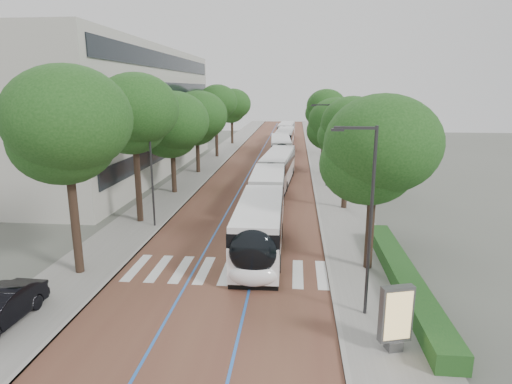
# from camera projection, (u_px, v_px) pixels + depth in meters

# --- Properties ---
(ground) EXTENTS (160.00, 160.00, 0.00)m
(ground) POSITION_uv_depth(u_px,v_px,m) (221.00, 279.00, 21.90)
(ground) COLOR #51544C
(ground) RESTS_ON ground
(road) EXTENTS (11.00, 140.00, 0.02)m
(road) POSITION_uv_depth(u_px,v_px,m) (269.00, 158.00, 60.62)
(road) COLOR brown
(road) RESTS_ON ground
(sidewalk_left) EXTENTS (4.00, 140.00, 0.12)m
(sidewalk_left) POSITION_uv_depth(u_px,v_px,m) (217.00, 157.00, 61.28)
(sidewalk_left) COLOR gray
(sidewalk_left) RESTS_ON ground
(sidewalk_right) EXTENTS (4.00, 140.00, 0.12)m
(sidewalk_right) POSITION_uv_depth(u_px,v_px,m) (322.00, 158.00, 59.93)
(sidewalk_right) COLOR gray
(sidewalk_right) RESTS_ON ground
(kerb_left) EXTENTS (0.20, 140.00, 0.14)m
(kerb_left) POSITION_uv_depth(u_px,v_px,m) (230.00, 157.00, 61.11)
(kerb_left) COLOR gray
(kerb_left) RESTS_ON ground
(kerb_right) EXTENTS (0.20, 140.00, 0.14)m
(kerb_right) POSITION_uv_depth(u_px,v_px,m) (309.00, 158.00, 60.10)
(kerb_right) COLOR gray
(kerb_right) RESTS_ON ground
(zebra_crossing) EXTENTS (10.55, 3.60, 0.01)m
(zebra_crossing) POSITION_uv_depth(u_px,v_px,m) (227.00, 271.00, 22.85)
(zebra_crossing) COLOR silver
(zebra_crossing) RESTS_ON ground
(lane_line_left) EXTENTS (0.12, 126.00, 0.01)m
(lane_line_left) POSITION_uv_depth(u_px,v_px,m) (258.00, 157.00, 60.76)
(lane_line_left) COLOR blue
(lane_line_left) RESTS_ON road
(lane_line_right) EXTENTS (0.12, 126.00, 0.01)m
(lane_line_right) POSITION_uv_depth(u_px,v_px,m) (280.00, 158.00, 60.47)
(lane_line_right) COLOR blue
(lane_line_right) RESTS_ON road
(office_building) EXTENTS (18.11, 40.00, 14.00)m
(office_building) POSITION_uv_depth(u_px,v_px,m) (94.00, 111.00, 49.11)
(office_building) COLOR #BBB8AD
(office_building) RESTS_ON ground
(hedge) EXTENTS (1.20, 14.00, 0.80)m
(hedge) POSITION_uv_depth(u_px,v_px,m) (403.00, 277.00, 20.96)
(hedge) COLOR #18471B
(hedge) RESTS_ON sidewalk_right
(streetlight_near) EXTENTS (1.82, 0.20, 8.00)m
(streetlight_near) POSITION_uv_depth(u_px,v_px,m) (367.00, 208.00, 17.27)
(streetlight_near) COLOR #2C2C2F
(streetlight_near) RESTS_ON sidewalk_right
(streetlight_far) EXTENTS (1.82, 0.20, 8.00)m
(streetlight_far) POSITION_uv_depth(u_px,v_px,m) (326.00, 138.00, 41.47)
(streetlight_far) COLOR #2C2C2F
(streetlight_far) RESTS_ON sidewalk_right
(lamp_post_left) EXTENTS (0.14, 0.14, 8.00)m
(lamp_post_left) POSITION_uv_depth(u_px,v_px,m) (152.00, 170.00, 29.23)
(lamp_post_left) COLOR #2C2C2F
(lamp_post_left) RESTS_ON sidewalk_left
(trees_left) EXTENTS (6.47, 61.10, 10.09)m
(trees_left) POSITION_uv_depth(u_px,v_px,m) (190.00, 116.00, 45.00)
(trees_left) COLOR black
(trees_left) RESTS_ON ground
(trees_right) EXTENTS (5.98, 47.76, 8.94)m
(trees_right) POSITION_uv_depth(u_px,v_px,m) (337.00, 125.00, 41.71)
(trees_right) COLOR black
(trees_right) RESTS_ON ground
(lead_bus) EXTENTS (2.79, 18.43, 3.20)m
(lead_bus) POSITION_uv_depth(u_px,v_px,m) (264.00, 211.00, 28.35)
(lead_bus) COLOR black
(lead_bus) RESTS_ON ground
(bus_queued_0) EXTENTS (3.34, 12.54, 3.20)m
(bus_queued_0) POSITION_uv_depth(u_px,v_px,m) (278.00, 168.00, 43.47)
(bus_queued_0) COLOR white
(bus_queued_0) RESTS_ON ground
(bus_queued_1) EXTENTS (3.15, 12.51, 3.20)m
(bus_queued_1) POSITION_uv_depth(u_px,v_px,m) (281.00, 150.00, 56.74)
(bus_queued_1) COLOR white
(bus_queued_1) RESTS_ON ground
(bus_queued_2) EXTENTS (2.84, 12.46, 3.20)m
(bus_queued_2) POSITION_uv_depth(u_px,v_px,m) (285.00, 139.00, 68.50)
(bus_queued_2) COLOR white
(bus_queued_2) RESTS_ON ground
(bus_queued_3) EXTENTS (3.13, 12.51, 3.20)m
(bus_queued_3) POSITION_uv_depth(u_px,v_px,m) (286.00, 132.00, 81.27)
(bus_queued_3) COLOR white
(bus_queued_3) RESTS_ON ground
(ad_panel) EXTENTS (1.26, 0.65, 2.52)m
(ad_panel) POSITION_uv_depth(u_px,v_px,m) (396.00, 317.00, 15.49)
(ad_panel) COLOR #59595B
(ad_panel) RESTS_ON sidewalk_right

